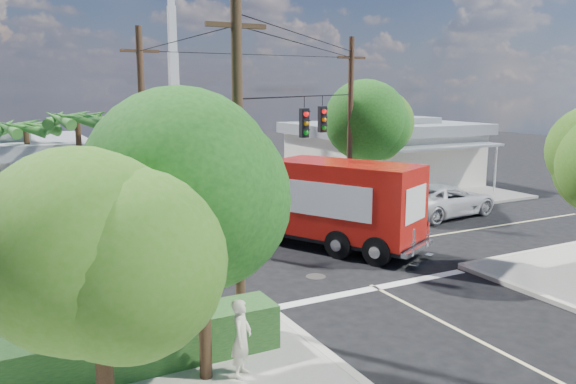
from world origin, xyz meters
TOP-DOWN VIEW (x-y plane):
  - ground at (0.00, 0.00)m, footprint 120.00×120.00m
  - sidewalk_ne at (10.88, 10.88)m, footprint 14.12×14.12m
  - sidewalk_nw at (-10.88, 10.88)m, footprint 14.12×14.12m
  - road_markings at (0.00, -1.47)m, footprint 32.00×32.00m
  - building_ne at (12.50, 11.97)m, footprint 11.80×10.20m
  - radio_tower at (0.50, 20.00)m, footprint 0.80×0.80m
  - tree_sw_front at (-6.99, -7.54)m, footprint 3.88×3.78m
  - tree_sw_back at (-9.49, -10.04)m, footprint 3.56×3.42m
  - tree_ne_front at (7.21, 6.76)m, footprint 4.21×4.14m
  - tree_ne_back at (9.81, 8.96)m, footprint 3.77×3.66m
  - palm_nw_front at (-7.50, 7.50)m, footprint 3.01×3.08m
  - palm_nw_back at (-9.50, 9.00)m, footprint 3.01×3.08m
  - utility_poles at (-1.58, 1.60)m, footprint 12.00×10.68m
  - picket_fence at (-7.80, -5.60)m, footprint 5.94×0.06m
  - hedge_sw at (-8.00, -6.40)m, footprint 6.20×1.20m
  - vending_boxes at (6.50, 6.20)m, footprint 1.90×0.50m
  - delivery_truck at (1.20, 0.65)m, footprint 5.92×8.46m
  - parked_car at (9.61, 2.90)m, footprint 6.19×3.41m
  - pedestrian at (-6.27, -7.81)m, footprint 0.75×0.77m

SIDE VIEW (x-z plane):
  - ground at x=0.00m, z-range 0.00..0.00m
  - road_markings at x=0.00m, z-range 0.00..0.01m
  - sidewalk_ne at x=10.88m, z-range 0.00..0.14m
  - sidewalk_nw at x=-10.88m, z-range 0.00..0.14m
  - picket_fence at x=-7.80m, z-range 0.18..1.18m
  - hedge_sw at x=-8.00m, z-range 0.14..1.24m
  - vending_boxes at x=6.50m, z-range 0.14..1.24m
  - parked_car at x=9.61m, z-range 0.00..1.64m
  - pedestrian at x=-6.27m, z-range 0.14..1.92m
  - delivery_truck at x=1.20m, z-range 0.03..3.61m
  - building_ne at x=12.50m, z-range 0.07..4.57m
  - tree_sw_back at x=-9.49m, z-range 1.19..6.60m
  - tree_ne_back at x=9.81m, z-range 1.27..7.10m
  - tree_sw_front at x=-6.99m, z-range 1.32..7.35m
  - palm_nw_back at x=-9.50m, z-range 2.08..7.27m
  - utility_poles at x=-1.58m, z-range 0.17..9.17m
  - tree_ne_front at x=7.21m, z-range 1.44..8.09m
  - palm_nw_front at x=-7.50m, z-range 2.25..7.84m
  - radio_tower at x=0.50m, z-range -2.86..14.14m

